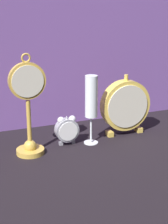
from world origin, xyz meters
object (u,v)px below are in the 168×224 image
alarm_clock_twin_bell (67,129)px  mantel_clock_silver (125,106)px  champagne_flute (91,101)px  pocket_watch_on_stand (28,111)px

alarm_clock_twin_bell → mantel_clock_silver: (0.23, 0.01, 0.05)m
mantel_clock_silver → champagne_flute: 0.16m
alarm_clock_twin_bell → pocket_watch_on_stand: bearing=-168.1°
pocket_watch_on_stand → mantel_clock_silver: pocket_watch_on_stand is taller
champagne_flute → alarm_clock_twin_bell: bearing=166.1°
mantel_clock_silver → champagne_flute: champagne_flute is taller
pocket_watch_on_stand → champagne_flute: size_ratio=1.37×
champagne_flute → pocket_watch_on_stand: bearing=-177.7°
mantel_clock_silver → champagne_flute: bearing=-166.9°
alarm_clock_twin_bell → mantel_clock_silver: mantel_clock_silver is taller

